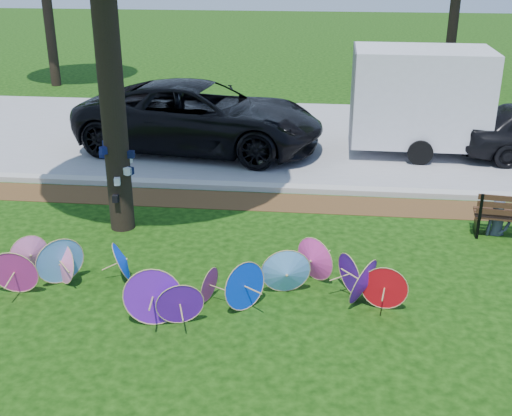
{
  "coord_description": "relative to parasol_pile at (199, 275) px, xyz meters",
  "views": [
    {
      "loc": [
        1.56,
        -7.62,
        4.89
      ],
      "look_at": [
        0.5,
        2.0,
        0.9
      ],
      "focal_mm": 45.0,
      "sensor_mm": 36.0,
      "label": 1
    }
  ],
  "objects": [
    {
      "name": "ground",
      "position": [
        0.2,
        -0.61,
        -0.36
      ],
      "size": [
        90.0,
        90.0,
        0.0
      ],
      "primitive_type": "plane",
      "color": "black",
      "rests_on": "ground"
    },
    {
      "name": "mulch_strip",
      "position": [
        0.2,
        3.89,
        -0.35
      ],
      "size": [
        90.0,
        1.0,
        0.01
      ],
      "primitive_type": "cube",
      "color": "#472D16",
      "rests_on": "ground"
    },
    {
      "name": "curb",
      "position": [
        0.2,
        4.59,
        -0.3
      ],
      "size": [
        90.0,
        0.3,
        0.12
      ],
      "primitive_type": "cube",
      "color": "#B7B5AD",
      "rests_on": "ground"
    },
    {
      "name": "street",
      "position": [
        0.2,
        8.74,
        -0.35
      ],
      "size": [
        90.0,
        8.0,
        0.01
      ],
      "primitive_type": "cube",
      "color": "gray",
      "rests_on": "ground"
    },
    {
      "name": "parasol_pile",
      "position": [
        0.0,
        0.0,
        0.0
      ],
      "size": [
        6.18,
        1.93,
        0.84
      ],
      "color": "#6516C0",
      "rests_on": "ground"
    },
    {
      "name": "black_van",
      "position": [
        -1.37,
        7.34,
        0.5
      ],
      "size": [
        6.47,
        3.59,
        1.71
      ],
      "primitive_type": "imported",
      "rotation": [
        0.0,
        0.0,
        1.45
      ],
      "color": "black",
      "rests_on": "ground"
    },
    {
      "name": "cargo_trailer",
      "position": [
        4.06,
        7.74,
        1.08
      ],
      "size": [
        3.28,
        2.11,
        2.88
      ],
      "primitive_type": "cube",
      "rotation": [
        0.0,
        0.0,
        -0.01
      ],
      "color": "silver",
      "rests_on": "ground"
    },
    {
      "name": "person_left",
      "position": [
        4.95,
        2.79,
        0.3
      ],
      "size": [
        0.53,
        0.4,
        1.31
      ],
      "primitive_type": "imported",
      "rotation": [
        0.0,
        0.0,
        0.2
      ],
      "color": "#3D4653",
      "rests_on": "ground"
    }
  ]
}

